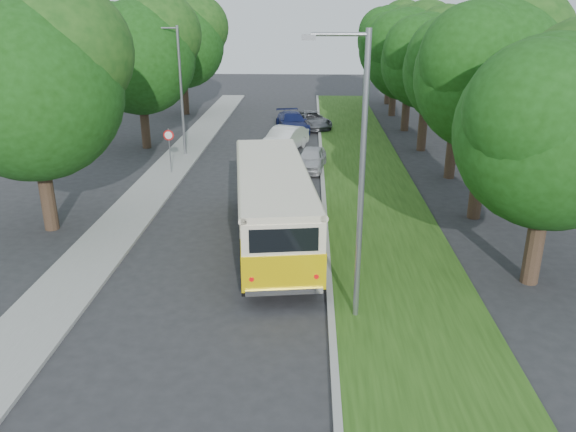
{
  "coord_description": "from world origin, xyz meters",
  "views": [
    {
      "loc": [
        2.91,
        -16.78,
        8.48
      ],
      "look_at": [
        2.17,
        1.86,
        1.5
      ],
      "focal_mm": 35.0,
      "sensor_mm": 36.0,
      "label": 1
    }
  ],
  "objects_px": {
    "car_blue": "(292,122)",
    "car_grey": "(311,120)",
    "lamppost_near": "(359,173)",
    "car_silver": "(311,159)",
    "lamppost_far": "(179,87)",
    "vintage_bus": "(273,207)",
    "car_white": "(284,140)"
  },
  "relations": [
    {
      "from": "car_blue",
      "to": "car_grey",
      "type": "distance_m",
      "value": 1.81
    },
    {
      "from": "lamppost_near",
      "to": "car_blue",
      "type": "distance_m",
      "value": 26.25
    },
    {
      "from": "car_silver",
      "to": "car_blue",
      "type": "relative_size",
      "value": 0.78
    },
    {
      "from": "lamppost_far",
      "to": "car_blue",
      "type": "xyz_separation_m",
      "value": [
        6.34,
        7.37,
        -3.44
      ]
    },
    {
      "from": "vintage_bus",
      "to": "lamppost_near",
      "type": "bearing_deg",
      "value": -71.1
    },
    {
      "from": "lamppost_far",
      "to": "car_silver",
      "type": "height_order",
      "value": "lamppost_far"
    },
    {
      "from": "car_silver",
      "to": "car_grey",
      "type": "height_order",
      "value": "car_grey"
    },
    {
      "from": "lamppost_far",
      "to": "car_silver",
      "type": "relative_size",
      "value": 2.06
    },
    {
      "from": "lamppost_far",
      "to": "vintage_bus",
      "type": "height_order",
      "value": "lamppost_far"
    },
    {
      "from": "lamppost_near",
      "to": "car_silver",
      "type": "bearing_deg",
      "value": 94.39
    },
    {
      "from": "lamppost_near",
      "to": "car_silver",
      "type": "height_order",
      "value": "lamppost_near"
    },
    {
      "from": "vintage_bus",
      "to": "car_white",
      "type": "height_order",
      "value": "vintage_bus"
    },
    {
      "from": "lamppost_near",
      "to": "car_blue",
      "type": "bearing_deg",
      "value": 95.67
    },
    {
      "from": "lamppost_near",
      "to": "vintage_bus",
      "type": "distance_m",
      "value": 6.6
    },
    {
      "from": "car_white",
      "to": "car_blue",
      "type": "relative_size",
      "value": 0.98
    },
    {
      "from": "car_blue",
      "to": "car_grey",
      "type": "relative_size",
      "value": 1.04
    },
    {
      "from": "car_silver",
      "to": "car_white",
      "type": "relative_size",
      "value": 0.8
    },
    {
      "from": "lamppost_near",
      "to": "lamppost_far",
      "type": "xyz_separation_m",
      "value": [
        -8.91,
        18.5,
        -0.25
      ]
    },
    {
      "from": "vintage_bus",
      "to": "car_grey",
      "type": "distance_m",
      "value": 21.8
    },
    {
      "from": "vintage_bus",
      "to": "car_white",
      "type": "distance_m",
      "value": 14.55
    },
    {
      "from": "lamppost_far",
      "to": "lamppost_near",
      "type": "bearing_deg",
      "value": -64.29
    },
    {
      "from": "vintage_bus",
      "to": "car_blue",
      "type": "relative_size",
      "value": 2.17
    },
    {
      "from": "lamppost_near",
      "to": "car_white",
      "type": "relative_size",
      "value": 1.76
    },
    {
      "from": "lamppost_near",
      "to": "car_blue",
      "type": "xyz_separation_m",
      "value": [
        -2.57,
        25.87,
        -3.69
      ]
    },
    {
      "from": "lamppost_near",
      "to": "car_grey",
      "type": "xyz_separation_m",
      "value": [
        -1.21,
        27.06,
        -3.75
      ]
    },
    {
      "from": "lamppost_near",
      "to": "car_white",
      "type": "distance_m",
      "value": 20.38
    },
    {
      "from": "lamppost_near",
      "to": "car_grey",
      "type": "height_order",
      "value": "lamppost_near"
    },
    {
      "from": "vintage_bus",
      "to": "car_white",
      "type": "bearing_deg",
      "value": 83.51
    },
    {
      "from": "lamppost_far",
      "to": "car_white",
      "type": "distance_m",
      "value": 7.03
    },
    {
      "from": "lamppost_near",
      "to": "car_blue",
      "type": "height_order",
      "value": "lamppost_near"
    },
    {
      "from": "car_silver",
      "to": "car_white",
      "type": "height_order",
      "value": "car_white"
    },
    {
      "from": "car_silver",
      "to": "car_blue",
      "type": "height_order",
      "value": "car_blue"
    }
  ]
}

